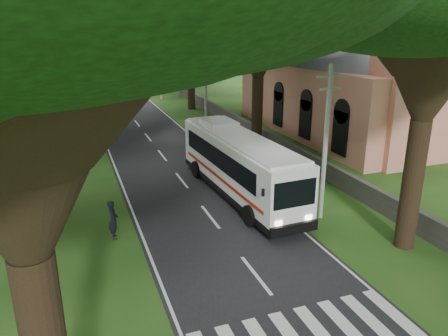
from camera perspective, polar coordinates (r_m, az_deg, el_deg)
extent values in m
plane|color=#1D4814|center=(16.99, 7.03, -17.16)|extent=(140.00, 140.00, 0.00)
cube|color=black|center=(39.03, -9.63, 3.61)|extent=(8.00, 120.00, 0.04)
cube|color=#383533|center=(40.46, 3.26, 5.23)|extent=(0.35, 50.00, 1.20)
cube|color=#E4866F|center=(42.61, 15.76, 8.82)|extent=(12.00, 22.00, 6.40)
pyramid|color=#595960|center=(42.10, 16.41, 16.07)|extent=(14.00, 24.00, 2.20)
cube|color=#E4866F|center=(32.75, 21.78, 8.66)|extent=(3.00, 3.00, 10.00)
cone|color=#595960|center=(32.40, 23.05, 18.78)|extent=(4.00, 4.00, 1.60)
cylinder|color=gray|center=(22.59, 13.11, 2.95)|extent=(0.24, 0.24, 8.00)
cube|color=gray|center=(21.95, 13.77, 11.53)|extent=(1.60, 0.10, 0.10)
cube|color=gray|center=(22.03, 13.65, 9.99)|extent=(1.20, 0.10, 0.10)
cylinder|color=gray|center=(40.47, -2.42, 10.15)|extent=(0.24, 0.24, 8.00)
cube|color=gray|center=(40.12, -2.49, 14.96)|extent=(1.60, 0.10, 0.10)
cube|color=gray|center=(40.16, -2.48, 14.11)|extent=(1.20, 0.10, 0.10)
cylinder|color=gray|center=(59.72, -8.37, 12.68)|extent=(0.24, 0.24, 8.00)
cube|color=gray|center=(59.48, -8.53, 15.93)|extent=(1.60, 0.10, 0.10)
cube|color=gray|center=(59.51, -8.50, 15.36)|extent=(1.20, 0.10, 0.10)
cone|color=black|center=(8.58, -25.60, 0.88)|extent=(3.20, 3.20, 3.80)
cylinder|color=black|center=(25.26, -22.38, 0.76)|extent=(0.90, 0.90, 5.55)
cone|color=black|center=(24.36, -23.74, 11.29)|extent=(3.20, 3.20, 3.80)
cylinder|color=black|center=(42.83, -21.07, 7.50)|extent=(0.90, 0.90, 5.19)
cone|color=black|center=(42.30, -21.79, 13.47)|extent=(3.20, 3.20, 3.80)
ellipsoid|color=black|center=(42.21, -22.37, 18.11)|extent=(15.18, 15.18, 6.37)
cylinder|color=black|center=(60.64, -21.99, 10.52)|extent=(0.90, 0.90, 5.65)
cone|color=black|center=(60.28, -22.55, 14.96)|extent=(3.20, 3.20, 3.80)
ellipsoid|color=black|center=(60.25, -23.04, 18.73)|extent=(13.35, 13.35, 5.61)
cylinder|color=black|center=(21.11, 23.34, -2.14)|extent=(0.90, 0.90, 5.95)
cone|color=black|center=(20.06, 25.12, 11.02)|extent=(3.20, 3.20, 3.80)
cylinder|color=black|center=(36.01, 4.35, 7.20)|extent=(0.90, 0.90, 5.68)
cone|color=black|center=(35.40, 4.54, 14.75)|extent=(3.20, 3.20, 3.80)
cylinder|color=black|center=(52.56, -4.32, 11.08)|extent=(0.90, 0.90, 6.24)
cone|color=black|center=(52.15, -4.45, 16.55)|extent=(3.20, 3.20, 3.80)
cylinder|color=black|center=(70.18, -7.61, 12.67)|extent=(0.90, 0.90, 5.84)
cone|color=black|center=(69.87, -7.78, 16.60)|extent=(3.20, 3.20, 3.80)
ellipsoid|color=black|center=(69.87, -7.94, 20.07)|extent=(13.33, 13.33, 5.60)
cube|color=white|center=(25.70, 1.98, 0.61)|extent=(3.24, 12.44, 3.03)
cube|color=black|center=(25.84, 1.70, 1.72)|extent=(3.18, 10.19, 1.13)
cube|color=black|center=(26.19, 1.94, -2.44)|extent=(3.28, 12.48, 0.36)
cube|color=#AB230B|center=(25.92, 1.96, -0.85)|extent=(3.22, 11.21, 0.18)
cube|color=white|center=(25.26, 2.02, 4.01)|extent=(3.00, 11.81, 0.18)
cylinder|color=black|center=(22.25, 3.40, -6.25)|extent=(0.42, 1.15, 1.13)
cylinder|color=black|center=(23.41, 9.07, -5.16)|extent=(0.42, 1.15, 1.13)
cylinder|color=black|center=(29.12, -3.58, -0.17)|extent=(0.42, 1.15, 1.13)
cylinder|color=black|center=(30.02, 1.03, 0.45)|extent=(0.42, 1.15, 1.13)
imported|color=navy|center=(69.16, -17.05, 10.04)|extent=(2.22, 3.84, 1.20)
imported|color=maroon|center=(70.48, -12.43, 10.59)|extent=(1.84, 4.48, 1.30)
imported|color=black|center=(21.52, -14.29, -6.56)|extent=(0.46, 0.70, 1.92)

